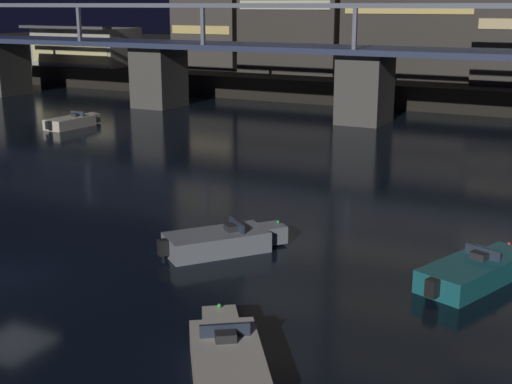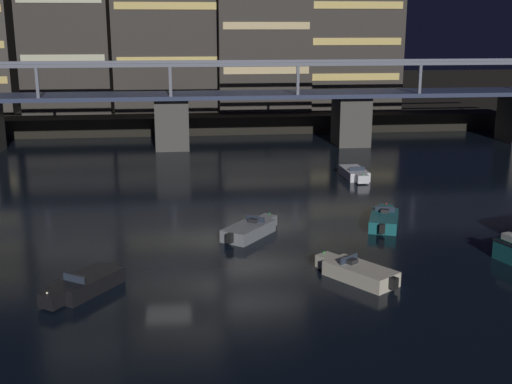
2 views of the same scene
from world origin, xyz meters
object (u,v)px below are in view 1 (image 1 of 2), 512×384
speedboat_far_left (227,361)px  waterfront_pavilion (86,46)px  river_bridge (366,73)px  speedboat_mid_center (72,122)px  speedboat_mid_right (472,272)px  speedboat_mid_left (222,241)px

speedboat_far_left → waterfront_pavilion: bearing=133.5°
waterfront_pavilion → speedboat_far_left: (49.10, -51.77, -4.02)m
river_bridge → waterfront_pavilion: 40.75m
waterfront_pavilion → speedboat_mid_center: (19.47, -24.55, -4.02)m
speedboat_mid_center → waterfront_pavilion: bearing=128.4°
speedboat_mid_right → river_bridge: bearing=115.4°
speedboat_mid_left → speedboat_mid_center: same height
river_bridge → speedboat_far_left: (10.14, -39.86, -3.62)m
river_bridge → speedboat_far_left: 41.29m
river_bridge → speedboat_mid_center: bearing=-147.1°
speedboat_mid_right → speedboat_far_left: size_ratio=1.08×
speedboat_mid_center → speedboat_mid_right: (34.00, -17.93, 0.00)m
waterfront_pavilion → speedboat_far_left: size_ratio=2.62×
speedboat_mid_center → speedboat_far_left: bearing=-42.6°
speedboat_mid_left → speedboat_far_left: size_ratio=0.98×
river_bridge → speedboat_mid_right: river_bridge is taller
speedboat_mid_center → speedboat_mid_left: bearing=-37.7°
speedboat_mid_right → speedboat_far_left: bearing=-115.2°
speedboat_mid_left → speedboat_far_left: same height
river_bridge → speedboat_mid_right: (14.51, -30.56, -3.62)m
speedboat_mid_center → speedboat_far_left: (29.63, -27.23, 0.00)m
speedboat_far_left → river_bridge: bearing=104.3°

